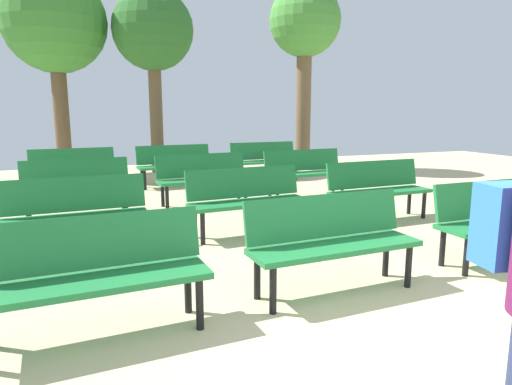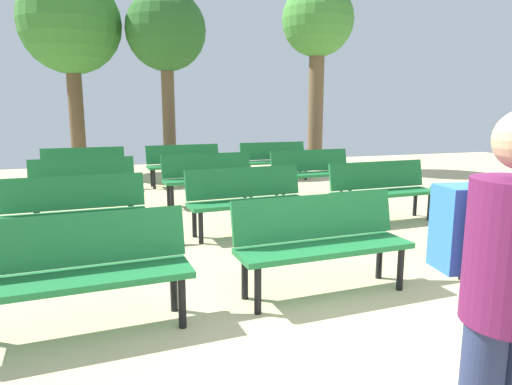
{
  "view_description": "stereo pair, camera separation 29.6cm",
  "coord_description": "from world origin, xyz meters",
  "px_view_note": "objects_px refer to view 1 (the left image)",
  "views": [
    {
      "loc": [
        -2.14,
        -1.84,
        1.65
      ],
      "look_at": [
        0.0,
        3.7,
        0.55
      ],
      "focal_mm": 31.88,
      "sensor_mm": 36.0,
      "label": 1
    },
    {
      "loc": [
        -1.86,
        -1.94,
        1.65
      ],
      "look_at": [
        0.0,
        3.7,
        0.55
      ],
      "focal_mm": 31.88,
      "sensor_mm": 36.0,
      "label": 2
    }
  ],
  "objects_px": {
    "bench_r2_c2": "(305,170)",
    "bench_r3_c2": "(265,158)",
    "bench_r0_c2": "(501,216)",
    "bench_r1_c0": "(75,211)",
    "bench_r2_c1": "(203,176)",
    "bench_r0_c1": "(332,237)",
    "tree_2": "(153,33)",
    "bench_r3_c1": "(175,163)",
    "tree_0": "(55,24)",
    "bench_r3_c0": "(73,168)",
    "bench_r1_c2": "(377,186)",
    "bench_r2_c0": "(77,183)",
    "bench_r1_c1": "(247,196)",
    "bench_r0_c0": "(96,269)",
    "tree_1": "(305,27)"
  },
  "relations": [
    {
      "from": "bench_r2_c1",
      "to": "tree_2",
      "type": "height_order",
      "value": "tree_2"
    },
    {
      "from": "bench_r0_c1",
      "to": "bench_r1_c0",
      "type": "relative_size",
      "value": 1.0
    },
    {
      "from": "bench_r3_c0",
      "to": "bench_r1_c0",
      "type": "bearing_deg",
      "value": -91.95
    },
    {
      "from": "bench_r0_c1",
      "to": "bench_r3_c2",
      "type": "bearing_deg",
      "value": 70.65
    },
    {
      "from": "bench_r0_c0",
      "to": "bench_r0_c2",
      "type": "relative_size",
      "value": 1.01
    },
    {
      "from": "bench_r0_c1",
      "to": "bench_r3_c2",
      "type": "distance_m",
      "value": 6.64
    },
    {
      "from": "bench_r0_c0",
      "to": "bench_r1_c1",
      "type": "distance_m",
      "value": 2.96
    },
    {
      "from": "bench_r2_c1",
      "to": "bench_r2_c2",
      "type": "distance_m",
      "value": 2.02
    },
    {
      "from": "bench_r0_c1",
      "to": "tree_0",
      "type": "distance_m",
      "value": 9.9
    },
    {
      "from": "bench_r2_c0",
      "to": "tree_0",
      "type": "relative_size",
      "value": 0.33
    },
    {
      "from": "bench_r1_c0",
      "to": "tree_0",
      "type": "relative_size",
      "value": 0.33
    },
    {
      "from": "bench_r3_c1",
      "to": "bench_r1_c0",
      "type": "bearing_deg",
      "value": -118.15
    },
    {
      "from": "bench_r2_c1",
      "to": "tree_2",
      "type": "distance_m",
      "value": 5.41
    },
    {
      "from": "bench_r3_c0",
      "to": "bench_r3_c1",
      "type": "relative_size",
      "value": 1.0
    },
    {
      "from": "bench_r1_c0",
      "to": "bench_r3_c1",
      "type": "bearing_deg",
      "value": 62.97
    },
    {
      "from": "tree_1",
      "to": "tree_2",
      "type": "xyz_separation_m",
      "value": [
        -3.81,
        0.89,
        -0.22
      ]
    },
    {
      "from": "bench_r1_c2",
      "to": "tree_0",
      "type": "height_order",
      "value": "tree_0"
    },
    {
      "from": "tree_1",
      "to": "bench_r2_c1",
      "type": "bearing_deg",
      "value": -136.21
    },
    {
      "from": "bench_r0_c1",
      "to": "bench_r1_c2",
      "type": "xyz_separation_m",
      "value": [
        2.04,
        2.14,
        0.0
      ]
    },
    {
      "from": "bench_r0_c1",
      "to": "bench_r2_c2",
      "type": "height_order",
      "value": "same"
    },
    {
      "from": "bench_r3_c0",
      "to": "bench_r1_c2",
      "type": "bearing_deg",
      "value": -46.08
    },
    {
      "from": "bench_r3_c2",
      "to": "tree_2",
      "type": "relative_size",
      "value": 0.35
    },
    {
      "from": "bench_r0_c0",
      "to": "bench_r2_c1",
      "type": "distance_m",
      "value": 4.68
    },
    {
      "from": "bench_r2_c2",
      "to": "tree_2",
      "type": "relative_size",
      "value": 0.35
    },
    {
      "from": "bench_r1_c2",
      "to": "bench_r2_c2",
      "type": "bearing_deg",
      "value": 91.5
    },
    {
      "from": "bench_r1_c1",
      "to": "bench_r3_c2",
      "type": "distance_m",
      "value": 4.7
    },
    {
      "from": "bench_r1_c1",
      "to": "tree_1",
      "type": "bearing_deg",
      "value": 53.27
    },
    {
      "from": "bench_r1_c1",
      "to": "bench_r3_c0",
      "type": "distance_m",
      "value": 4.62
    },
    {
      "from": "bench_r3_c2",
      "to": "tree_0",
      "type": "xyz_separation_m",
      "value": [
        -4.4,
        2.69,
        3.17
      ]
    },
    {
      "from": "bench_r0_c2",
      "to": "tree_0",
      "type": "height_order",
      "value": "tree_0"
    },
    {
      "from": "bench_r2_c2",
      "to": "bench_r3_c1",
      "type": "bearing_deg",
      "value": 133.93
    },
    {
      "from": "bench_r2_c2",
      "to": "tree_2",
      "type": "xyz_separation_m",
      "value": [
        -2.09,
        4.4,
        3.03
      ]
    },
    {
      "from": "bench_r2_c0",
      "to": "bench_r3_c1",
      "type": "xyz_separation_m",
      "value": [
        1.97,
        2.19,
        0.0
      ]
    },
    {
      "from": "bench_r0_c1",
      "to": "bench_r3_c1",
      "type": "height_order",
      "value": "same"
    },
    {
      "from": "bench_r2_c2",
      "to": "bench_r3_c2",
      "type": "bearing_deg",
      "value": 86.92
    },
    {
      "from": "tree_0",
      "to": "tree_1",
      "type": "relative_size",
      "value": 1.02
    },
    {
      "from": "bench_r2_c2",
      "to": "bench_r3_c2",
      "type": "distance_m",
      "value": 2.12
    },
    {
      "from": "bench_r0_c1",
      "to": "bench_r0_c2",
      "type": "relative_size",
      "value": 1.01
    },
    {
      "from": "bench_r0_c2",
      "to": "bench_r2_c1",
      "type": "xyz_separation_m",
      "value": [
        -2.26,
        4.09,
        0.0
      ]
    },
    {
      "from": "bench_r0_c2",
      "to": "bench_r1_c0",
      "type": "height_order",
      "value": "same"
    },
    {
      "from": "bench_r1_c0",
      "to": "bench_r2_c0",
      "type": "distance_m",
      "value": 2.06
    },
    {
      "from": "bench_r0_c2",
      "to": "bench_r2_c1",
      "type": "distance_m",
      "value": 4.67
    },
    {
      "from": "bench_r2_c2",
      "to": "bench_r0_c1",
      "type": "bearing_deg",
      "value": -116.59
    },
    {
      "from": "bench_r1_c1",
      "to": "bench_r3_c2",
      "type": "relative_size",
      "value": 1.01
    },
    {
      "from": "bench_r0_c2",
      "to": "tree_0",
      "type": "relative_size",
      "value": 0.32
    },
    {
      "from": "bench_r0_c2",
      "to": "tree_2",
      "type": "distance_m",
      "value": 9.38
    },
    {
      "from": "tree_2",
      "to": "tree_1",
      "type": "bearing_deg",
      "value": -13.17
    },
    {
      "from": "bench_r0_c0",
      "to": "tree_0",
      "type": "height_order",
      "value": "tree_0"
    },
    {
      "from": "bench_r3_c1",
      "to": "bench_r3_c2",
      "type": "height_order",
      "value": "same"
    },
    {
      "from": "bench_r2_c1",
      "to": "bench_r1_c0",
      "type": "bearing_deg",
      "value": -136.83
    }
  ]
}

